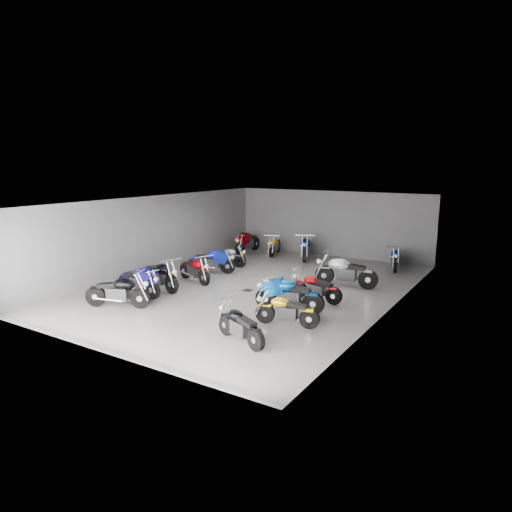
% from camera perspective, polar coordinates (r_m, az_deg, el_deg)
% --- Properties ---
extents(ground, '(14.00, 14.00, 0.00)m').
position_cam_1_polar(ground, '(16.98, -0.15, -3.93)').
color(ground, gray).
rests_on(ground, ground).
extents(wall_back, '(10.00, 0.10, 3.20)m').
position_cam_1_polar(wall_back, '(22.78, 9.30, 4.01)').
color(wall_back, slate).
rests_on(wall_back, ground).
extents(wall_left, '(0.10, 14.00, 3.20)m').
position_cam_1_polar(wall_left, '(19.71, -12.56, 2.72)').
color(wall_left, slate).
rests_on(wall_left, ground).
extents(wall_right, '(0.10, 14.00, 3.20)m').
position_cam_1_polar(wall_right, '(14.63, 16.66, -0.50)').
color(wall_right, slate).
rests_on(wall_right, ground).
extents(ceiling, '(10.00, 14.00, 0.04)m').
position_cam_1_polar(ceiling, '(16.41, -0.15, 6.97)').
color(ceiling, black).
rests_on(ceiling, wall_back).
extents(drain_grate, '(0.32, 0.32, 0.01)m').
position_cam_1_polar(drain_grate, '(16.57, -1.07, -4.30)').
color(drain_grate, black).
rests_on(drain_grate, ground).
extents(motorcycle_left_a, '(2.03, 1.01, 0.95)m').
position_cam_1_polar(motorcycle_left_a, '(15.18, -16.81, -4.28)').
color(motorcycle_left_a, black).
rests_on(motorcycle_left_a, ground).
extents(motorcycle_left_b, '(2.14, 0.48, 0.94)m').
position_cam_1_polar(motorcycle_left_b, '(16.34, -14.41, -3.06)').
color(motorcycle_left_b, black).
rests_on(motorcycle_left_b, ground).
extents(motorcycle_left_c, '(2.19, 0.70, 0.98)m').
position_cam_1_polar(motorcycle_left_c, '(16.92, -11.92, -2.36)').
color(motorcycle_left_c, black).
rests_on(motorcycle_left_c, ground).
extents(motorcycle_left_d, '(1.97, 0.82, 0.90)m').
position_cam_1_polar(motorcycle_left_d, '(17.78, -7.67, -1.69)').
color(motorcycle_left_d, black).
rests_on(motorcycle_left_d, ground).
extents(motorcycle_left_e, '(1.98, 0.94, 0.92)m').
position_cam_1_polar(motorcycle_left_e, '(19.13, -5.59, -0.66)').
color(motorcycle_left_e, black).
rests_on(motorcycle_left_e, ground).
extents(motorcycle_left_f, '(1.80, 0.82, 0.83)m').
position_cam_1_polar(motorcycle_left_f, '(20.21, -3.77, -0.11)').
color(motorcycle_left_f, black).
rests_on(motorcycle_left_f, ground).
extents(motorcycle_right_a, '(1.82, 0.80, 0.84)m').
position_cam_1_polar(motorcycle_right_a, '(11.81, -2.06, -8.64)').
color(motorcycle_right_a, black).
rests_on(motorcycle_right_a, ground).
extents(motorcycle_right_b, '(1.87, 0.53, 0.83)m').
position_cam_1_polar(motorcycle_right_b, '(12.98, 3.78, -6.80)').
color(motorcycle_right_b, black).
rests_on(motorcycle_right_b, ground).
extents(motorcycle_right_c, '(2.20, 0.61, 0.97)m').
position_cam_1_polar(motorcycle_right_c, '(14.18, 4.07, -4.86)').
color(motorcycle_right_c, black).
rests_on(motorcycle_right_c, ground).
extents(motorcycle_right_d, '(1.91, 0.42, 0.84)m').
position_cam_1_polar(motorcycle_right_d, '(15.36, 7.45, -3.93)').
color(motorcycle_right_d, black).
rests_on(motorcycle_right_d, ground).
extents(motorcycle_right_f, '(2.35, 0.57, 1.04)m').
position_cam_1_polar(motorcycle_right_f, '(17.25, 11.09, -1.96)').
color(motorcycle_right_f, black).
rests_on(motorcycle_right_f, ground).
extents(motorcycle_back_a, '(0.48, 2.28, 1.00)m').
position_cam_1_polar(motorcycle_back_a, '(23.40, -1.09, 1.75)').
color(motorcycle_back_a, black).
rests_on(motorcycle_back_a, ground).
extents(motorcycle_back_b, '(0.69, 1.93, 0.87)m').
position_cam_1_polar(motorcycle_back_b, '(22.89, 2.34, 1.34)').
color(motorcycle_back_b, black).
rests_on(motorcycle_back_b, ground).
extents(motorcycle_back_c, '(1.05, 2.24, 1.04)m').
position_cam_1_polar(motorcycle_back_c, '(21.92, 6.22, 1.07)').
color(motorcycle_back_c, black).
rests_on(motorcycle_back_c, ground).
extents(motorcycle_back_f, '(0.75, 1.97, 0.89)m').
position_cam_1_polar(motorcycle_back_f, '(20.57, 16.96, -0.29)').
color(motorcycle_back_f, black).
rests_on(motorcycle_back_f, ground).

